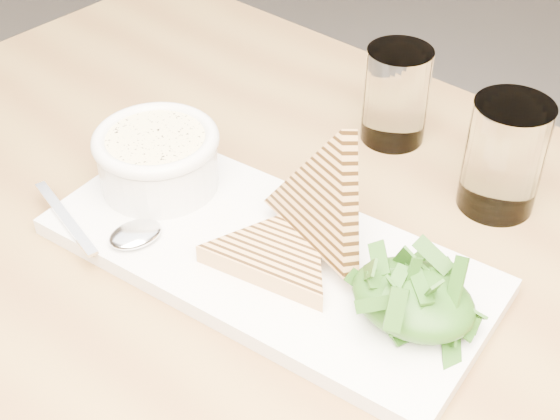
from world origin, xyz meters
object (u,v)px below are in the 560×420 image
Objects in this scene: soup_bowl at (159,165)px; glass_near at (396,95)px; table_top at (299,327)px; platter at (267,255)px; glass_far at (504,156)px.

soup_bowl is 1.08× the size of glass_near.
soup_bowl is (-0.21, 0.05, 0.06)m from table_top.
soup_bowl is 0.27m from glass_near.
platter is 3.82× the size of glass_near.
table_top is at bearing -75.26° from glass_near.
glass_far is at bearing 57.71° from platter.
table_top is 0.22m from soup_bowl.
glass_far is at bearing 73.66° from table_top.
platter is (-0.06, 0.03, 0.03)m from table_top.
glass_near is at bearing 93.15° from platter.
glass_near is at bearing 60.72° from soup_bowl.
platter is at bearing -5.02° from soup_bowl.
glass_near reaches higher than platter.
platter is at bearing -86.85° from glass_near.
glass_far is (0.28, 0.20, 0.02)m from soup_bowl.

